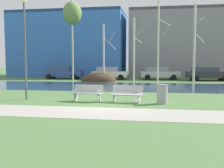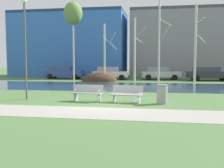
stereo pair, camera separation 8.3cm
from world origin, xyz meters
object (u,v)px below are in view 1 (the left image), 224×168
at_px(bench_left, 88,92).
at_px(parked_hatch_third_silver, 159,73).
at_px(streetlamp, 25,32).
at_px(parked_sedan_second_white, 109,73).
at_px(parked_wagon_fourth_dark, 208,73).
at_px(trash_bin, 162,94).
at_px(seagull, 136,101).
at_px(parked_van_nearest_blue, 63,72).
at_px(bench_right, 127,93).

height_order(bench_left, parked_hatch_third_silver, parked_hatch_third_silver).
distance_m(bench_left, streetlamp, 4.79).
distance_m(bench_left, parked_sedan_second_white, 17.14).
distance_m(streetlamp, parked_sedan_second_white, 17.24).
xyz_separation_m(parked_sedan_second_white, parked_wagon_fourth_dark, (11.10, -0.20, 0.01)).
height_order(bench_left, parked_sedan_second_white, parked_sedan_second_white).
height_order(trash_bin, seagull, trash_bin).
height_order(parked_van_nearest_blue, parked_wagon_fourth_dark, parked_van_nearest_blue).
height_order(trash_bin, streetlamp, streetlamp).
height_order(bench_right, seagull, bench_right).
xyz_separation_m(bench_right, parked_sedan_second_white, (-3.88, 17.05, 0.32)).
relative_size(bench_left, seagull, 3.90).
bearing_deg(parked_van_nearest_blue, trash_bin, -56.76).
xyz_separation_m(parked_sedan_second_white, parked_hatch_third_silver, (5.84, 0.81, 0.00)).
bearing_deg(bench_left, bench_right, 0.00).
bearing_deg(bench_left, parked_van_nearest_blue, 113.76).
relative_size(bench_right, parked_hatch_third_silver, 0.36).
xyz_separation_m(trash_bin, parked_hatch_third_silver, (0.19, 18.07, 0.30)).
xyz_separation_m(bench_right, parked_hatch_third_silver, (1.96, 17.85, 0.32)).
bearing_deg(streetlamp, parked_wagon_fourth_dark, 52.45).
bearing_deg(trash_bin, bench_right, 172.99).
distance_m(bench_left, seagull, 2.66).
height_order(seagull, parked_wagon_fourth_dark, parked_wagon_fourth_dark).
distance_m(seagull, parked_van_nearest_blue, 20.49).
relative_size(seagull, streetlamp, 0.08).
distance_m(bench_left, parked_wagon_fourth_dark, 19.25).
bearing_deg(bench_right, parked_hatch_third_silver, 83.73).
relative_size(trash_bin, seagull, 2.26).
relative_size(seagull, parked_sedan_second_white, 0.10).
bearing_deg(bench_right, seagull, -44.94).
height_order(seagull, parked_sedan_second_white, parked_sedan_second_white).
xyz_separation_m(bench_left, parked_van_nearest_blue, (-7.60, 17.27, 0.34)).
distance_m(parked_van_nearest_blue, parked_hatch_third_silver, 11.66).
bearing_deg(streetlamp, parked_hatch_third_silver, 66.82).
xyz_separation_m(bench_right, seagull, (0.50, -0.50, -0.34)).
bearing_deg(bench_left, parked_wagon_fourth_dark, 61.09).
distance_m(trash_bin, streetlamp, 8.06).
bearing_deg(parked_wagon_fourth_dark, parked_hatch_third_silver, 169.19).
xyz_separation_m(parked_van_nearest_blue, parked_hatch_third_silver, (11.65, 0.59, -0.02)).
xyz_separation_m(bench_left, parked_wagon_fourth_dark, (9.31, 16.85, 0.33)).
bearing_deg(parked_hatch_third_silver, seagull, -94.55).
bearing_deg(seagull, trash_bin, 12.50).
bearing_deg(parked_hatch_third_silver, parked_sedan_second_white, -172.13).
bearing_deg(seagull, parked_wagon_fourth_dark, 68.83).
bearing_deg(trash_bin, parked_hatch_third_silver, 89.40).
relative_size(streetlamp, parked_van_nearest_blue, 1.17).
bearing_deg(parked_sedan_second_white, trash_bin, -71.88).
relative_size(trash_bin, streetlamp, 0.17).
bearing_deg(bench_right, parked_wagon_fourth_dark, 66.80).
bearing_deg(streetlamp, bench_left, -2.38).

